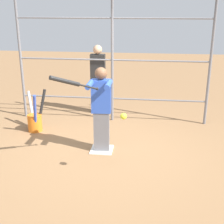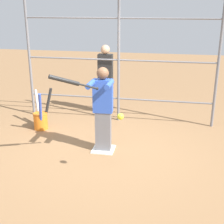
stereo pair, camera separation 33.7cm
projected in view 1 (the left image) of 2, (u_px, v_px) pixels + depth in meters
name	position (u px, v px, depth m)	size (l,w,h in m)	color
ground_plane	(102.00, 150.00, 5.78)	(24.00, 24.00, 0.00)	olive
home_plate	(102.00, 149.00, 5.77)	(0.40, 0.40, 0.02)	white
fence_backstop	(112.00, 60.00, 6.81)	(4.24, 0.06, 2.80)	slate
batter	(101.00, 107.00, 5.49)	(0.40, 0.53, 1.55)	slate
baseball_bat_swinging	(69.00, 82.00, 4.69)	(0.67, 0.51, 0.33)	black
softball_in_flight	(123.00, 116.00, 4.46)	(0.10, 0.10, 0.10)	yellow
bat_bucket	(35.00, 120.00, 6.57)	(0.52, 0.73, 0.87)	orange
bystander_behind_fence	(98.00, 78.00, 7.48)	(0.34, 0.21, 1.66)	#3F3F47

